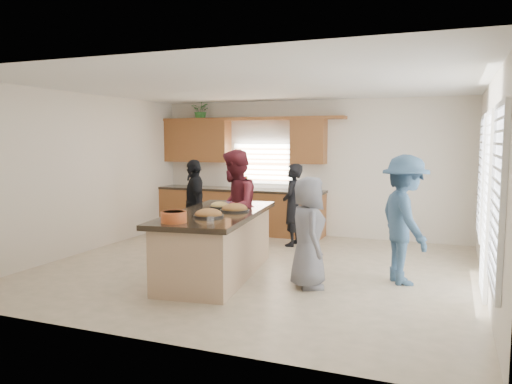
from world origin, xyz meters
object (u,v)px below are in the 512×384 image
at_px(salad_bowl, 174,216).
at_px(woman_left_front, 194,204).
at_px(island, 217,245).
at_px(woman_left_mid, 235,209).
at_px(woman_right_back, 405,220).
at_px(woman_left_back, 293,205).
at_px(woman_right_front, 308,232).

distance_m(salad_bowl, woman_left_front, 2.93).
distance_m(island, woman_left_mid, 0.75).
bearing_deg(woman_left_mid, woman_right_back, 77.48).
xyz_separation_m(salad_bowl, woman_left_back, (0.48, 3.48, -0.25)).
relative_size(island, woman_left_mid, 1.54).
relative_size(salad_bowl, woman_left_front, 0.20).
bearing_deg(salad_bowl, woman_left_front, 113.52).
height_order(island, woman_right_back, woman_right_back).
height_order(island, salad_bowl, salad_bowl).
relative_size(woman_left_back, woman_right_front, 1.03).
distance_m(woman_left_back, woman_left_mid, 1.88).
xyz_separation_m(woman_left_back, woman_left_mid, (-0.38, -1.84, 0.15)).
distance_m(woman_right_back, woman_right_front, 1.37).
bearing_deg(woman_right_front, salad_bowl, 98.40).
bearing_deg(woman_left_back, salad_bowl, -11.02).
height_order(woman_left_front, woman_right_back, woman_right_back).
xyz_separation_m(woman_left_front, woman_right_back, (3.83, -1.01, 0.08)).
bearing_deg(salad_bowl, woman_left_mid, 86.40).
bearing_deg(island, woman_right_front, -10.32).
height_order(woman_left_front, woman_right_front, woman_left_front).
bearing_deg(woman_left_mid, woman_right_front, 51.49).
relative_size(woman_left_back, woman_left_mid, 0.84).
height_order(woman_left_back, woman_left_mid, woman_left_mid).
bearing_deg(woman_left_back, woman_left_mid, -14.75).
relative_size(salad_bowl, woman_left_back, 0.21).
relative_size(island, woman_right_front, 1.88).
bearing_deg(island, woman_left_back, 73.16).
bearing_deg(woman_right_back, woman_right_front, 92.65).
bearing_deg(woman_left_front, woman_right_back, 38.69).
relative_size(island, salad_bowl, 8.66).
bearing_deg(salad_bowl, woman_right_front, 33.95).
bearing_deg(woman_left_back, woman_right_back, 47.08).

